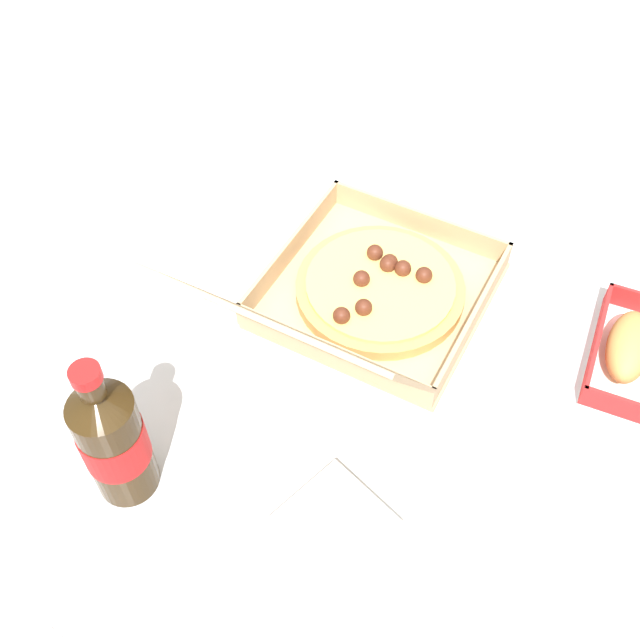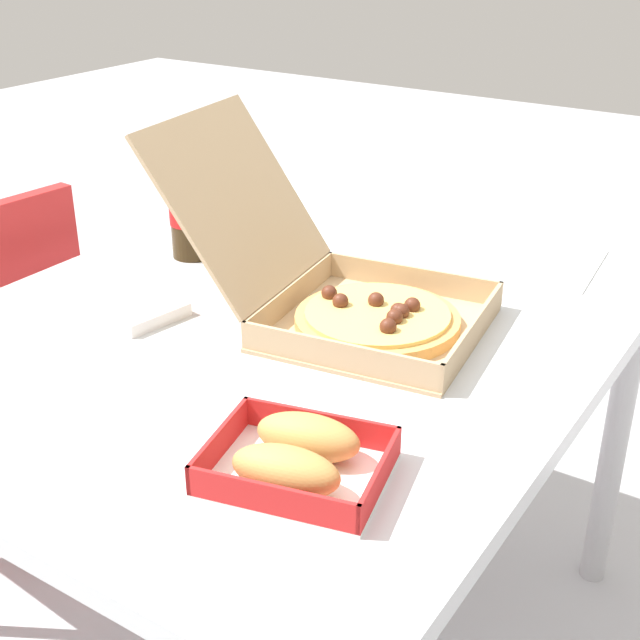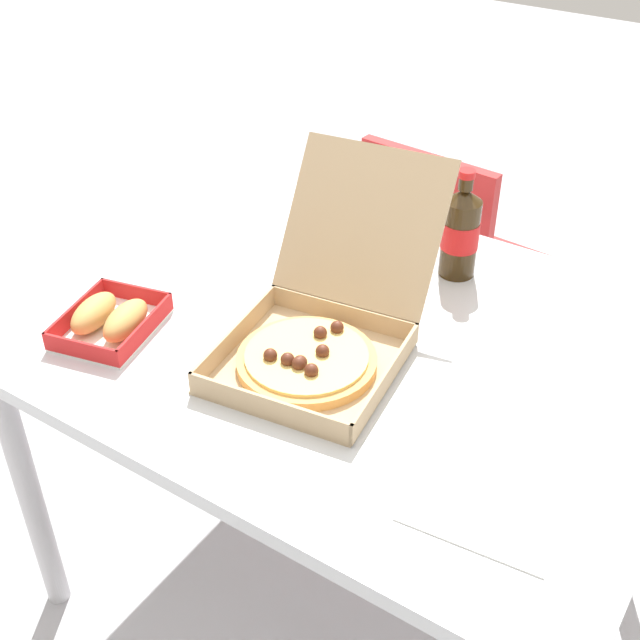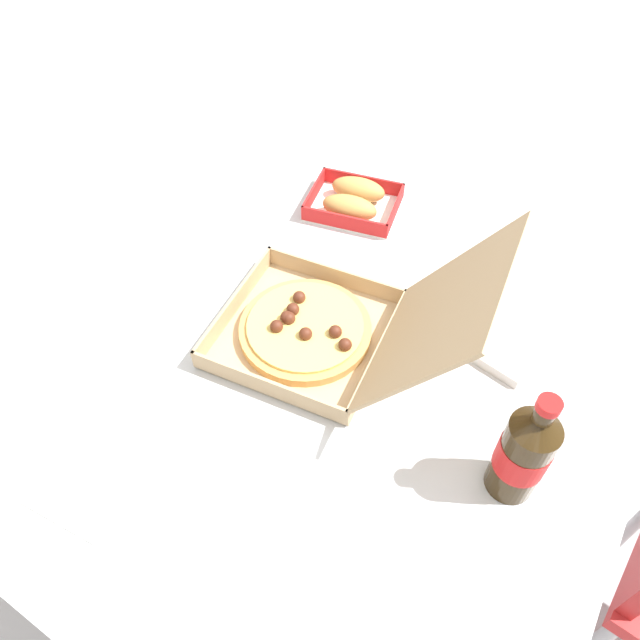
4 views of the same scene
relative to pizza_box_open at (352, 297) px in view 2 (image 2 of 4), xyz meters
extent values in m
cube|color=silver|center=(0.00, 0.09, -0.06)|extent=(1.19, 0.91, 0.03)
cylinder|color=#B7B7BC|center=(0.53, -0.29, -0.43)|extent=(0.05, 0.05, 0.71)
cylinder|color=#B7B7BC|center=(0.53, 0.47, -0.43)|extent=(0.05, 0.05, 0.71)
cylinder|color=#B2B2B7|center=(0.07, 1.00, -0.56)|extent=(0.03, 0.03, 0.43)
cylinder|color=#B2B2B7|center=(0.04, 0.66, -0.56)|extent=(0.03, 0.03, 0.43)
cube|color=tan|center=(0.01, -0.04, -0.04)|extent=(0.33, 0.33, 0.01)
cube|color=tan|center=(0.03, -0.18, -0.02)|extent=(0.29, 0.05, 0.04)
cube|color=tan|center=(-0.13, -0.06, -0.02)|extent=(0.05, 0.29, 0.04)
cube|color=tan|center=(0.15, -0.02, -0.02)|extent=(0.05, 0.29, 0.04)
cube|color=tan|center=(-0.01, 0.10, -0.02)|extent=(0.29, 0.05, 0.04)
cube|color=tan|center=(-0.03, 0.18, 0.12)|extent=(0.31, 0.21, 0.24)
cylinder|color=tan|center=(0.01, -0.04, -0.03)|extent=(0.24, 0.24, 0.02)
cylinder|color=#EAC666|center=(0.01, -0.04, -0.02)|extent=(0.21, 0.21, 0.01)
sphere|color=#562819|center=(-0.01, -0.08, -0.01)|extent=(0.02, 0.02, 0.02)
sphere|color=#562819|center=(0.02, -0.03, -0.01)|extent=(0.02, 0.02, 0.02)
sphere|color=#562819|center=(0.01, -0.07, -0.01)|extent=(0.02, 0.02, 0.02)
sphere|color=#562819|center=(0.04, -0.08, -0.01)|extent=(0.02, 0.02, 0.02)
sphere|color=#562819|center=(-0.01, 0.02, -0.01)|extent=(0.02, 0.02, 0.02)
sphere|color=#562819|center=(0.01, -0.08, -0.01)|extent=(0.02, 0.02, 0.02)
sphere|color=#562819|center=(0.01, 0.04, -0.01)|extent=(0.02, 0.02, 0.02)
sphere|color=#562819|center=(-0.04, -0.08, -0.01)|extent=(0.02, 0.02, 0.02)
cube|color=white|center=(-0.35, -0.15, -0.04)|extent=(0.19, 0.22, 0.00)
cube|color=red|center=(-0.33, -0.24, -0.02)|extent=(0.15, 0.04, 0.03)
cube|color=red|center=(-0.37, -0.06, -0.02)|extent=(0.15, 0.04, 0.03)
cube|color=red|center=(-0.42, -0.16, -0.02)|extent=(0.05, 0.19, 0.03)
cube|color=red|center=(-0.28, -0.13, -0.02)|extent=(0.05, 0.19, 0.03)
ellipsoid|color=tan|center=(-0.39, -0.15, -0.01)|extent=(0.08, 0.13, 0.05)
ellipsoid|color=tan|center=(-0.32, -0.14, -0.01)|extent=(0.08, 0.13, 0.05)
cylinder|color=#33230F|center=(0.08, 0.37, 0.04)|extent=(0.07, 0.07, 0.16)
cone|color=#33230F|center=(0.08, 0.37, 0.13)|extent=(0.07, 0.07, 0.02)
cylinder|color=#33230F|center=(0.08, 0.37, 0.15)|extent=(0.03, 0.03, 0.02)
cylinder|color=red|center=(0.08, 0.37, 0.17)|extent=(0.03, 0.03, 0.01)
cylinder|color=red|center=(0.08, 0.37, 0.04)|extent=(0.07, 0.07, 0.06)
cube|color=white|center=(0.39, -0.17, -0.04)|extent=(0.22, 0.17, 0.00)
cube|color=white|center=(-0.15, 0.28, -0.03)|extent=(0.13, 0.13, 0.02)
camera|label=1|loc=(-0.35, 0.57, 0.77)|focal=42.11mm
camera|label=2|loc=(-0.98, -0.59, 0.52)|focal=48.66mm
camera|label=3|loc=(0.62, -0.94, 0.84)|focal=46.08mm
camera|label=4|loc=(0.57, 0.35, 0.81)|focal=33.80mm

